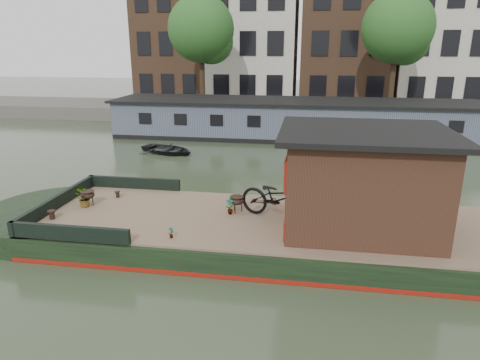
# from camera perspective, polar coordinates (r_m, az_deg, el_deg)

# --- Properties ---
(ground) EXTENTS (120.00, 120.00, 0.00)m
(ground) POSITION_cam_1_polar(r_m,az_deg,el_deg) (11.36, 4.00, -8.38)
(ground) COLOR #303D26
(ground) RESTS_ON ground
(houseboat_hull) EXTENTS (14.01, 4.02, 0.60)m
(houseboat_hull) POSITION_cam_1_polar(r_m,az_deg,el_deg) (11.42, -2.69, -6.70)
(houseboat_hull) COLOR black
(houseboat_hull) RESTS_ON ground
(houseboat_deck) EXTENTS (11.80, 3.80, 0.05)m
(houseboat_deck) POSITION_cam_1_polar(r_m,az_deg,el_deg) (11.10, 4.06, -5.47)
(houseboat_deck) COLOR #79614B
(houseboat_deck) RESTS_ON houseboat_hull
(bow_bulwark) EXTENTS (3.00, 4.00, 0.35)m
(bow_bulwark) POSITION_cam_1_polar(r_m,az_deg,el_deg) (12.49, -19.76, -2.88)
(bow_bulwark) COLOR black
(bow_bulwark) RESTS_ON houseboat_deck
(cabin) EXTENTS (4.00, 3.50, 2.42)m
(cabin) POSITION_cam_1_polar(r_m,az_deg,el_deg) (10.73, 15.91, 0.18)
(cabin) COLOR black
(cabin) RESTS_ON houseboat_deck
(bicycle) EXTENTS (2.29, 1.51, 1.14)m
(bicycle) POSITION_cam_1_polar(r_m,az_deg,el_deg) (11.00, 5.23, -2.42)
(bicycle) COLOR black
(bicycle) RESTS_ON houseboat_deck
(potted_plant_a) EXTENTS (0.28, 0.23, 0.45)m
(potted_plant_a) POSITION_cam_1_polar(r_m,az_deg,el_deg) (11.38, -1.38, -3.51)
(potted_plant_a) COLOR brown
(potted_plant_a) RESTS_ON houseboat_deck
(potted_plant_c) EXTENTS (0.53, 0.49, 0.49)m
(potted_plant_c) POSITION_cam_1_polar(r_m,az_deg,el_deg) (12.64, -20.16, -2.35)
(potted_plant_c) COLOR brown
(potted_plant_c) RESTS_ON houseboat_deck
(potted_plant_e) EXTENTS (0.15, 0.17, 0.28)m
(potted_plant_e) POSITION_cam_1_polar(r_m,az_deg,el_deg) (10.14, -9.19, -6.94)
(potted_plant_e) COLOR maroon
(potted_plant_e) RESTS_ON houseboat_deck
(brazier_front) EXTENTS (0.50, 0.50, 0.44)m
(brazier_front) POSITION_cam_1_polar(r_m,az_deg,el_deg) (11.54, -0.41, -3.22)
(brazier_front) COLOR black
(brazier_front) RESTS_ON houseboat_deck
(brazier_rear) EXTENTS (0.52, 0.52, 0.44)m
(brazier_rear) POSITION_cam_1_polar(r_m,az_deg,el_deg) (12.71, -19.63, -2.32)
(brazier_rear) COLOR black
(brazier_rear) RESTS_ON houseboat_deck
(bollard_port) EXTENTS (0.16, 0.16, 0.18)m
(bollard_port) POSITION_cam_1_polar(r_m,az_deg,el_deg) (13.19, -16.01, -1.85)
(bollard_port) COLOR black
(bollard_port) RESTS_ON houseboat_deck
(bollard_stbd) EXTENTS (0.20, 0.20, 0.23)m
(bollard_stbd) POSITION_cam_1_polar(r_m,az_deg,el_deg) (12.12, -23.79, -4.26)
(bollard_stbd) COLOR black
(bollard_stbd) RESTS_ON houseboat_deck
(dinghy) EXTENTS (3.43, 3.01, 0.59)m
(dinghy) POSITION_cam_1_polar(r_m,az_deg,el_deg) (21.10, -9.63, 4.38)
(dinghy) COLOR black
(dinghy) RESTS_ON ground
(far_houseboat) EXTENTS (20.40, 4.40, 2.11)m
(far_houseboat) POSITION_cam_1_polar(r_m,az_deg,el_deg) (24.54, 7.15, 7.88)
(far_houseboat) COLOR #50586B
(far_houseboat) RESTS_ON ground
(quay) EXTENTS (60.00, 6.00, 0.90)m
(quay) POSITION_cam_1_polar(r_m,az_deg,el_deg) (31.04, 7.62, 8.84)
(quay) COLOR #47443F
(quay) RESTS_ON ground
(townhouse_row) EXTENTS (27.25, 8.00, 16.50)m
(townhouse_row) POSITION_cam_1_polar(r_m,az_deg,el_deg) (37.83, 8.74, 21.59)
(townhouse_row) COLOR brown
(townhouse_row) RESTS_ON ground
(tree_left) EXTENTS (4.40, 4.40, 7.40)m
(tree_left) POSITION_cam_1_polar(r_m,az_deg,el_deg) (30.18, -4.90, 19.06)
(tree_left) COLOR #332316
(tree_left) RESTS_ON quay
(tree_right) EXTENTS (4.40, 4.40, 7.40)m
(tree_right) POSITION_cam_1_polar(r_m,az_deg,el_deg) (29.77, 20.49, 18.12)
(tree_right) COLOR #332316
(tree_right) RESTS_ON quay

